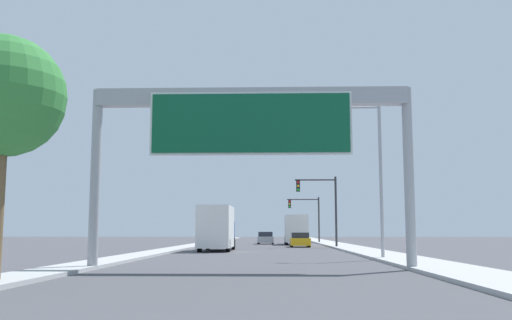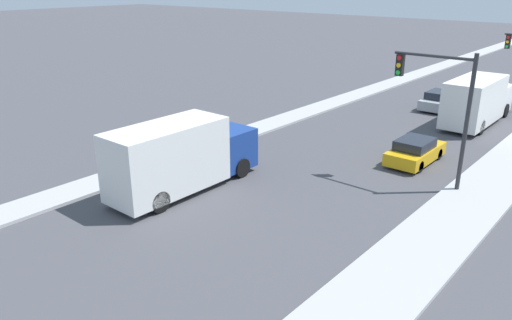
{
  "view_description": "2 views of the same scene",
  "coord_description": "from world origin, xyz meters",
  "px_view_note": "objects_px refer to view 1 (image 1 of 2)",
  "views": [
    {
      "loc": [
        0.91,
        -5.27,
        1.56
      ],
      "look_at": [
        0.0,
        25.02,
        5.33
      ],
      "focal_mm": 40.0,
      "sensor_mm": 36.0,
      "label": 1
    },
    {
      "loc": [
        13.56,
        24.91,
        9.72
      ],
      "look_at": [
        1.21,
        39.56,
        2.69
      ],
      "focal_mm": 35.0,
      "sensor_mm": 36.0,
      "label": 2
    }
  ],
  "objects_px": {
    "car_near_left": "(300,240)",
    "traffic_light_mid_block": "(308,212)",
    "car_mid_center": "(266,238)",
    "traffic_light_near_intersection": "(323,200)",
    "truck_box_primary": "(217,228)",
    "truck_box_secondary": "(296,230)",
    "street_lamp_right": "(376,168)",
    "sign_gantry": "(251,123)",
    "palm_tree_foreground": "(3,97)"
  },
  "relations": [
    {
      "from": "palm_tree_foreground",
      "to": "truck_box_secondary",
      "type": "bearing_deg",
      "value": 77.72
    },
    {
      "from": "car_mid_center",
      "to": "car_near_left",
      "type": "distance_m",
      "value": 13.22
    },
    {
      "from": "truck_box_primary",
      "to": "street_lamp_right",
      "type": "height_order",
      "value": "street_lamp_right"
    },
    {
      "from": "sign_gantry",
      "to": "traffic_light_near_intersection",
      "type": "xyz_separation_m",
      "value": [
        5.58,
        30.12,
        -1.6
      ]
    },
    {
      "from": "car_near_left",
      "to": "palm_tree_foreground",
      "type": "relative_size",
      "value": 0.57
    },
    {
      "from": "traffic_light_near_intersection",
      "to": "street_lamp_right",
      "type": "distance_m",
      "value": 21.88
    },
    {
      "from": "traffic_light_mid_block",
      "to": "palm_tree_foreground",
      "type": "xyz_separation_m",
      "value": [
        -12.66,
        -56.64,
        1.62
      ]
    },
    {
      "from": "traffic_light_mid_block",
      "to": "car_mid_center",
      "type": "bearing_deg",
      "value": -139.03
    },
    {
      "from": "street_lamp_right",
      "to": "palm_tree_foreground",
      "type": "bearing_deg",
      "value": -133.12
    },
    {
      "from": "truck_box_secondary",
      "to": "traffic_light_near_intersection",
      "type": "xyz_separation_m",
      "value": [
        2.08,
        -12.74,
        2.7
      ]
    },
    {
      "from": "car_near_left",
      "to": "traffic_light_near_intersection",
      "type": "relative_size",
      "value": 0.64
    },
    {
      "from": "truck_box_primary",
      "to": "traffic_light_near_intersection",
      "type": "bearing_deg",
      "value": 42.82
    },
    {
      "from": "traffic_light_near_intersection",
      "to": "car_near_left",
      "type": "bearing_deg",
      "value": 129.27
    },
    {
      "from": "truck_box_primary",
      "to": "street_lamp_right",
      "type": "relative_size",
      "value": 0.95
    },
    {
      "from": "car_near_left",
      "to": "traffic_light_mid_block",
      "type": "height_order",
      "value": "traffic_light_mid_block"
    },
    {
      "from": "truck_box_primary",
      "to": "truck_box_secondary",
      "type": "relative_size",
      "value": 0.95
    },
    {
      "from": "sign_gantry",
      "to": "traffic_light_mid_block",
      "type": "height_order",
      "value": "sign_gantry"
    },
    {
      "from": "traffic_light_near_intersection",
      "to": "traffic_light_mid_block",
      "type": "distance_m",
      "value": 20.01
    },
    {
      "from": "car_near_left",
      "to": "street_lamp_right",
      "type": "distance_m",
      "value": 24.97
    },
    {
      "from": "sign_gantry",
      "to": "truck_box_secondary",
      "type": "distance_m",
      "value": 43.22
    },
    {
      "from": "car_mid_center",
      "to": "traffic_light_near_intersection",
      "type": "distance_m",
      "value": 16.7
    },
    {
      "from": "car_near_left",
      "to": "sign_gantry",
      "type": "bearing_deg",
      "value": -96.11
    },
    {
      "from": "sign_gantry",
      "to": "traffic_light_mid_block",
      "type": "relative_size",
      "value": 2.27
    },
    {
      "from": "palm_tree_foreground",
      "to": "street_lamp_right",
      "type": "distance_m",
      "value": 20.27
    },
    {
      "from": "car_mid_center",
      "to": "traffic_light_mid_block",
      "type": "height_order",
      "value": "traffic_light_mid_block"
    },
    {
      "from": "sign_gantry",
      "to": "truck_box_primary",
      "type": "relative_size",
      "value": 1.64
    },
    {
      "from": "traffic_light_near_intersection",
      "to": "palm_tree_foreground",
      "type": "xyz_separation_m",
      "value": [
        -12.83,
        -36.64,
        1.19
      ]
    },
    {
      "from": "car_mid_center",
      "to": "traffic_light_mid_block",
      "type": "relative_size",
      "value": 0.73
    },
    {
      "from": "car_mid_center",
      "to": "traffic_light_near_intersection",
      "type": "relative_size",
      "value": 0.65
    },
    {
      "from": "traffic_light_mid_block",
      "to": "street_lamp_right",
      "type": "xyz_separation_m",
      "value": [
        1.19,
        -41.85,
        1.05
      ]
    },
    {
      "from": "car_mid_center",
      "to": "palm_tree_foreground",
      "type": "xyz_separation_m",
      "value": [
        -7.25,
        -51.94,
        4.89
      ]
    },
    {
      "from": "truck_box_primary",
      "to": "palm_tree_foreground",
      "type": "relative_size",
      "value": 1.09
    },
    {
      "from": "traffic_light_near_intersection",
      "to": "street_lamp_right",
      "type": "relative_size",
      "value": 0.77
    },
    {
      "from": "street_lamp_right",
      "to": "truck_box_secondary",
      "type": "bearing_deg",
      "value": 95.12
    },
    {
      "from": "truck_box_secondary",
      "to": "truck_box_primary",
      "type": "bearing_deg",
      "value": -108.31
    },
    {
      "from": "truck_box_primary",
      "to": "palm_tree_foreground",
      "type": "xyz_separation_m",
      "value": [
        -3.75,
        -28.22,
        3.83
      ]
    },
    {
      "from": "palm_tree_foreground",
      "to": "car_near_left",
      "type": "bearing_deg",
      "value": 74.66
    },
    {
      "from": "traffic_light_mid_block",
      "to": "street_lamp_right",
      "type": "relative_size",
      "value": 0.68
    },
    {
      "from": "sign_gantry",
      "to": "car_near_left",
      "type": "height_order",
      "value": "sign_gantry"
    },
    {
      "from": "traffic_light_near_intersection",
      "to": "palm_tree_foreground",
      "type": "relative_size",
      "value": 0.88
    },
    {
      "from": "traffic_light_near_intersection",
      "to": "traffic_light_mid_block",
      "type": "relative_size",
      "value": 1.13
    },
    {
      "from": "palm_tree_foreground",
      "to": "street_lamp_right",
      "type": "height_order",
      "value": "street_lamp_right"
    },
    {
      "from": "car_mid_center",
      "to": "sign_gantry",
      "type": "bearing_deg",
      "value": -90.0
    },
    {
      "from": "sign_gantry",
      "to": "palm_tree_foreground",
      "type": "relative_size",
      "value": 1.78
    },
    {
      "from": "traffic_light_mid_block",
      "to": "palm_tree_foreground",
      "type": "bearing_deg",
      "value": -102.6
    },
    {
      "from": "traffic_light_mid_block",
      "to": "street_lamp_right",
      "type": "bearing_deg",
      "value": -88.38
    },
    {
      "from": "traffic_light_mid_block",
      "to": "palm_tree_foreground",
      "type": "relative_size",
      "value": 0.78
    },
    {
      "from": "truck_box_primary",
      "to": "car_near_left",
      "type": "bearing_deg",
      "value": 57.45
    },
    {
      "from": "truck_box_primary",
      "to": "car_mid_center",
      "type": "bearing_deg",
      "value": 81.61
    },
    {
      "from": "sign_gantry",
      "to": "car_mid_center",
      "type": "distance_m",
      "value": 45.73
    }
  ]
}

